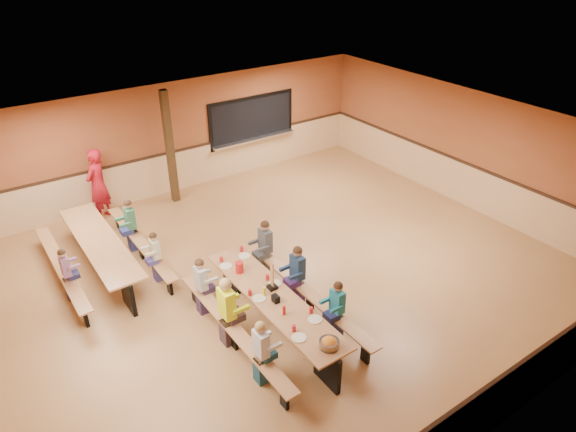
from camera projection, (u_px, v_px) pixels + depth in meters
ground at (271, 277)px, 10.79m from camera, size 12.00×12.00×0.00m
room_envelope at (271, 250)px, 10.45m from camera, size 12.04×10.04×3.02m
kitchen_pass_through at (252, 122)px, 14.89m from camera, size 2.78×0.28×1.38m
structural_post at (170, 148)px, 13.10m from camera, size 0.18×0.18×3.00m
cafeteria_table_main at (273, 306)px, 9.14m from camera, size 1.91×3.70×0.74m
cafeteria_table_second at (101, 249)px, 10.75m from camera, size 1.91×3.70×0.74m
seated_child_white_left at (261, 353)px, 8.04m from camera, size 0.36×0.30×1.19m
seated_adult_yellow at (227, 312)px, 8.79m from camera, size 0.43×0.35×1.34m
seated_child_grey_left at (202, 286)px, 9.54m from camera, size 0.35×0.29×1.18m
seated_child_teal_right at (337, 310)px, 8.97m from camera, size 0.34×0.28×1.16m
seated_child_navy_right at (297, 275)px, 9.80m from camera, size 0.38×0.31×1.24m
seated_child_char_right at (265, 248)px, 10.60m from camera, size 0.39×0.32×1.25m
seated_child_purple_sec at (67, 274)px, 9.93m from camera, size 0.32×0.26×1.12m
seated_child_green_sec at (131, 225)px, 11.45m from camera, size 0.38×0.31×1.23m
seated_child_tan_sec at (156, 257)px, 10.45m from camera, size 0.32×0.26×1.11m
standing_woman at (98, 185)px, 12.55m from camera, size 0.80×0.77×1.85m
punch_pitcher at (239, 267)px, 9.62m from camera, size 0.16×0.16×0.22m
chip_bowl at (329, 343)px, 7.92m from camera, size 0.32×0.32×0.15m
napkin_dispenser at (276, 299)px, 8.88m from camera, size 0.10×0.14×0.13m
condiment_mustard at (264, 291)px, 9.03m from camera, size 0.06×0.06×0.17m
condiment_ketchup at (284, 310)px, 8.58m from camera, size 0.06×0.06×0.17m
table_paddle at (272, 282)px, 9.17m from camera, size 0.16×0.16×0.56m
place_settings at (273, 294)px, 9.00m from camera, size 0.65×3.30×0.11m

